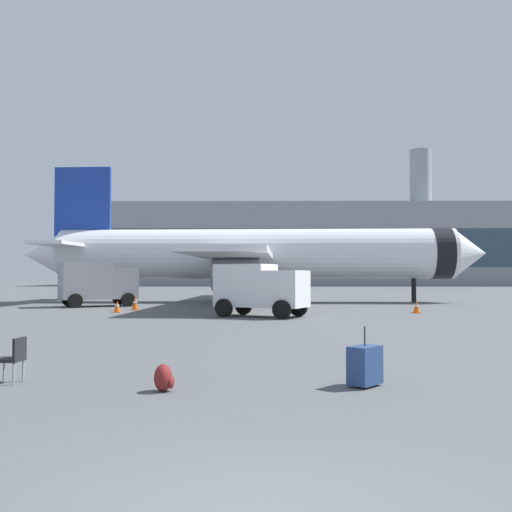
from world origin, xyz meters
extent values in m
cylinder|color=white|center=(-0.32, 39.29, 3.70)|extent=(30.13, 5.06, 3.80)
cone|color=white|center=(15.87, 38.61, 3.70)|extent=(2.55, 3.71, 3.61)
cone|color=white|center=(-16.90, 39.99, 3.70)|extent=(3.34, 3.55, 3.42)
cylinder|color=black|center=(13.67, 38.71, 3.70)|extent=(1.56, 3.93, 3.88)
cube|color=white|center=(-0.98, 47.33, 3.40)|extent=(5.47, 16.19, 0.36)
cube|color=white|center=(-1.65, 31.34, 3.40)|extent=(5.47, 16.19, 0.36)
cylinder|color=gray|center=(-1.08, 44.83, 2.10)|extent=(3.29, 2.33, 2.20)
cylinder|color=gray|center=(-1.55, 33.84, 2.10)|extent=(3.29, 2.33, 2.20)
cube|color=#193899|center=(-13.80, 39.86, 7.30)|extent=(4.41, 0.54, 6.40)
cube|color=white|center=(-14.17, 43.08, 4.30)|extent=(2.85, 6.10, 0.24)
cube|color=white|center=(-14.44, 36.68, 4.30)|extent=(2.85, 6.10, 0.24)
cylinder|color=black|center=(11.67, 38.79, 0.90)|extent=(0.36, 0.36, 1.80)
cylinder|color=black|center=(-2.21, 41.78, 0.90)|extent=(0.44, 0.44, 1.80)
cylinder|color=black|center=(-2.42, 36.98, 0.90)|extent=(0.44, 0.44, 1.80)
cube|color=gray|center=(-9.21, 33.74, 1.52)|extent=(2.52, 2.73, 2.04)
cube|color=#1E232D|center=(-8.59, 34.08, 2.00)|extent=(1.01, 1.78, 0.84)
cube|color=gray|center=(-11.33, 32.60, 1.70)|extent=(3.79, 3.42, 2.40)
cylinder|color=black|center=(-9.66, 34.81, 0.45)|extent=(0.90, 0.62, 0.90)
cylinder|color=black|center=(-8.56, 32.79, 0.45)|extent=(0.90, 0.62, 0.90)
cylinder|color=black|center=(-12.61, 33.21, 0.45)|extent=(0.90, 0.62, 0.90)
cylinder|color=black|center=(-11.52, 31.19, 0.45)|extent=(0.90, 0.62, 0.90)
cube|color=white|center=(1.34, 23.06, 1.39)|extent=(2.45, 2.56, 1.78)
cube|color=#1E232D|center=(2.01, 22.74, 1.81)|extent=(0.85, 1.66, 0.74)
cube|color=white|center=(-0.65, 24.01, 1.55)|extent=(3.24, 2.94, 2.10)
cylinder|color=black|center=(1.99, 23.91, 0.45)|extent=(0.91, 0.59, 0.90)
cylinder|color=black|center=(1.08, 22.02, 0.45)|extent=(0.91, 0.59, 0.90)
cylinder|color=black|center=(-0.79, 25.24, 0.45)|extent=(0.91, 0.59, 0.90)
cylinder|color=black|center=(-1.70, 23.35, 0.45)|extent=(0.91, 0.59, 0.90)
cube|color=#F2590C|center=(8.54, 26.44, 0.02)|extent=(0.44, 0.44, 0.04)
cone|color=#F2590C|center=(8.54, 26.44, 0.37)|extent=(0.36, 0.36, 0.65)
cylinder|color=white|center=(8.54, 26.44, 0.40)|extent=(0.23, 0.23, 0.10)
cube|color=#F2590C|center=(-7.85, 27.04, 0.02)|extent=(0.44, 0.44, 0.04)
cone|color=#F2590C|center=(-7.85, 27.04, 0.34)|extent=(0.36, 0.36, 0.60)
cylinder|color=white|center=(-7.85, 27.04, 0.37)|extent=(0.23, 0.23, 0.10)
cube|color=#F2590C|center=(-7.32, 29.19, 0.02)|extent=(0.44, 0.44, 0.04)
cone|color=#F2590C|center=(-7.32, 29.19, 0.42)|extent=(0.36, 0.36, 0.75)
cylinder|color=white|center=(-7.32, 29.19, 0.45)|extent=(0.23, 0.23, 0.10)
cube|color=#F2590C|center=(-1.12, 45.86, 0.02)|extent=(0.44, 0.44, 0.04)
cone|color=#F2590C|center=(-1.12, 45.86, 0.34)|extent=(0.36, 0.36, 0.59)
cylinder|color=white|center=(-1.12, 45.86, 0.37)|extent=(0.23, 0.23, 0.10)
cube|color=navy|center=(2.03, 5.83, 0.39)|extent=(0.73, 0.74, 0.70)
cylinder|color=black|center=(2.03, 5.83, 0.92)|extent=(0.02, 0.02, 0.36)
cylinder|color=black|center=(2.18, 5.99, 0.04)|extent=(0.08, 0.08, 0.08)
cylinder|color=black|center=(1.88, 5.66, 0.04)|extent=(0.08, 0.08, 0.08)
ellipsoid|color=maroon|center=(-1.61, 5.34, 0.24)|extent=(0.32, 0.40, 0.48)
ellipsoid|color=maroon|center=(-1.47, 5.34, 0.17)|extent=(0.12, 0.28, 0.24)
cube|color=black|center=(-4.68, 6.11, 0.44)|extent=(0.51, 0.51, 0.06)
cube|color=black|center=(-4.47, 6.10, 0.66)|extent=(0.08, 0.48, 0.40)
cylinder|color=#999EA5|center=(-4.86, 6.32, 0.22)|extent=(0.04, 0.04, 0.44)
cylinder|color=#999EA5|center=(-4.50, 5.91, 0.22)|extent=(0.04, 0.04, 0.44)
cylinder|color=#999EA5|center=(-4.48, 6.29, 0.22)|extent=(0.04, 0.04, 0.44)
cube|color=gray|center=(15.99, 115.28, 8.17)|extent=(97.24, 20.22, 16.34)
cube|color=#334756|center=(15.99, 105.12, 7.35)|extent=(92.38, 0.10, 7.35)
cylinder|color=gray|center=(33.56, 115.28, 22.34)|extent=(4.40, 4.40, 12.00)
camera|label=1|loc=(0.11, -4.85, 2.04)|focal=40.45mm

